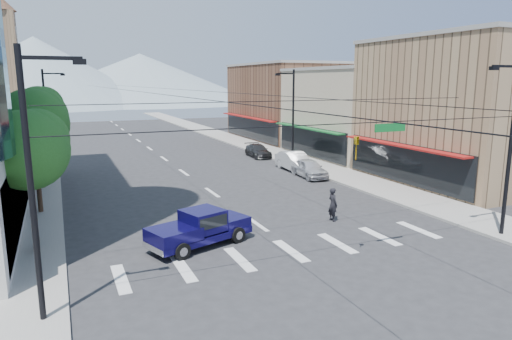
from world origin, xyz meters
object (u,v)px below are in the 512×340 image
at_px(parked_car_mid, 295,161).
at_px(parked_car_far, 258,151).
at_px(pedestrian, 333,204).
at_px(pickup_truck, 200,228).
at_px(parked_car_near, 309,168).

xyz_separation_m(parked_car_mid, parked_car_far, (0.00, 8.22, -0.18)).
height_order(parked_car_mid, parked_car_far, parked_car_mid).
distance_m(pedestrian, parked_car_mid, 15.05).
height_order(pickup_truck, pedestrian, pedestrian).
distance_m(pickup_truck, parked_car_far, 26.81).
height_order(pickup_truck, parked_car_far, pickup_truck).
xyz_separation_m(pedestrian, parked_car_mid, (5.16, 14.13, -0.13)).
distance_m(pedestrian, parked_car_far, 22.94).
xyz_separation_m(parked_car_near, parked_car_mid, (0.26, 3.02, 0.08)).
relative_size(parked_car_near, parked_car_mid, 0.87).
height_order(parked_car_near, parked_car_mid, parked_car_mid).
bearing_deg(pickup_truck, pedestrian, -12.89).
bearing_deg(parked_car_far, parked_car_near, -86.77).
relative_size(pedestrian, parked_car_near, 0.43).
bearing_deg(pedestrian, pickup_truck, 94.60).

